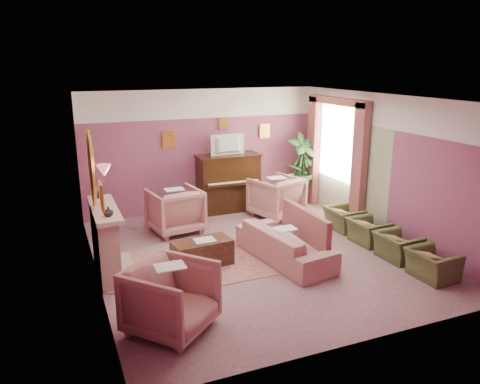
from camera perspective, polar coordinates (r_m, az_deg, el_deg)
name	(u,v)px	position (r m, az deg, el deg)	size (l,w,h in m)	color
floor	(256,255)	(8.57, 1.90, -7.66)	(5.50, 6.00, 0.01)	gray
ceiling	(257,98)	(7.89, 2.09, 11.36)	(5.50, 6.00, 0.01)	white
wall_back	(203,151)	(10.86, -4.54, 5.03)	(5.50, 0.02, 2.80)	#733F61
wall_front	(362,238)	(5.64, 14.65, -5.48)	(5.50, 0.02, 2.80)	#733F61
wall_left	(91,197)	(7.45, -17.66, -0.57)	(0.02, 6.00, 2.80)	#733F61
wall_right	(385,167)	(9.56, 17.23, 2.92)	(0.02, 6.00, 2.80)	#733F61
picture_rail_band	(202,104)	(10.70, -4.65, 10.69)	(5.50, 0.01, 0.65)	white
stripe_panel	(345,170)	(10.62, 12.62, 2.67)	(0.01, 3.00, 2.15)	#9DAA8A
fireplace_surround	(105,243)	(7.92, -16.14, -5.99)	(0.30, 1.40, 1.10)	#C3AD97
fireplace_inset	(112,251)	(7.99, -15.34, -6.91)	(0.18, 0.72, 0.68)	black
fire_ember	(115,260)	(8.06, -14.97, -8.06)	(0.06, 0.54, 0.10)	#F9310E
mantel_shelf	(104,209)	(7.74, -16.23, -2.03)	(0.40, 1.55, 0.07)	#C3AD97
hearth	(120,271)	(8.15, -14.44, -9.35)	(0.55, 1.50, 0.02)	#C3AD97
mirror_frame	(91,168)	(7.56, -17.67, 2.78)	(0.04, 0.72, 1.20)	gold
mirror_glass	(93,168)	(7.56, -17.49, 2.80)	(0.01, 0.60, 1.06)	silver
sconce_shade	(104,171)	(6.50, -16.26, 2.53)	(0.20, 0.20, 0.16)	#E06A62
piano	(228,183)	(10.89, -1.44, 1.06)	(1.40, 0.60, 1.30)	black
piano_keyshelf	(234,184)	(10.55, -0.76, 0.99)	(1.30, 0.12, 0.06)	black
piano_keys	(234,182)	(10.54, -0.76, 1.20)	(1.20, 0.08, 0.02)	silver
piano_top	(228,156)	(10.74, -1.46, 4.47)	(1.45, 0.65, 0.04)	black
television	(229,143)	(10.64, -1.37, 5.95)	(0.80, 0.12, 0.48)	black
print_back_left	(169,139)	(10.55, -8.67, 6.36)	(0.30, 0.03, 0.38)	gold
print_back_right	(265,131)	(11.32, 3.02, 7.44)	(0.26, 0.03, 0.34)	gold
print_back_mid	(224,124)	(10.89, -2.02, 8.30)	(0.22, 0.03, 0.26)	gold
print_left_wall	(102,197)	(6.22, -16.53, -0.55)	(0.03, 0.28, 0.36)	gold
window_blind	(338,140)	(10.69, 11.90, 6.21)	(0.03, 1.40, 1.80)	beige
curtain_left	(359,166)	(9.98, 14.33, 3.07)	(0.16, 0.34, 2.60)	#8B4A4B
curtain_right	(313,151)	(11.48, 8.90, 4.96)	(0.16, 0.34, 2.60)	#8B4A4B
pelmet	(337,101)	(10.54, 11.80, 10.81)	(0.16, 2.20, 0.16)	#8B4A4B
mantel_plant	(100,190)	(8.22, -16.70, 0.19)	(0.16, 0.16, 0.28)	#204720
mantel_vase	(108,212)	(7.23, -15.76, -2.31)	(0.16, 0.16, 0.16)	white
area_rug	(209,263)	(8.25, -3.78, -8.60)	(2.50, 1.80, 0.01)	#A8635E
coffee_table	(202,253)	(8.09, -4.65, -7.41)	(1.00, 0.50, 0.45)	#3D2316
table_paper	(205,240)	(8.02, -4.34, -5.84)	(0.35, 0.28, 0.01)	silver
sofa	(285,238)	(8.24, 5.48, -5.59)	(0.68, 2.04, 0.83)	tan
sofa_throw	(305,225)	(8.36, 7.95, -3.99)	(0.10, 1.55, 0.57)	#8B4A4B
floral_armchair_left	(175,208)	(9.63, -7.94, -1.94)	(0.97, 0.97, 1.01)	tan
floral_armchair_right	(276,195)	(10.50, 4.43, -0.34)	(0.97, 0.97, 1.01)	tan
floral_armchair_front	(171,295)	(6.19, -8.39, -12.28)	(0.97, 0.97, 1.01)	tan
olive_chair_a	(433,260)	(8.18, 22.44, -7.68)	(0.51, 0.73, 0.63)	#49542D
olive_chair_b	(398,242)	(8.73, 18.69, -5.85)	(0.51, 0.73, 0.63)	#49542D
olive_chair_c	(369,228)	(9.31, 15.43, -4.22)	(0.51, 0.73, 0.63)	#49542D
olive_chair_d	(344,215)	(9.93, 12.57, -2.78)	(0.51, 0.73, 0.63)	#49542D
side_table	(298,189)	(11.66, 7.08, 0.40)	(0.52, 0.52, 0.70)	white
side_plant_big	(299,168)	(11.54, 7.17, 2.90)	(0.30, 0.30, 0.34)	#204720
side_plant_small	(305,170)	(11.52, 7.93, 2.69)	(0.16, 0.16, 0.28)	#204720
palm_pot	(301,197)	(11.56, 7.46, -0.67)	(0.34, 0.34, 0.34)	#944D42
palm_plant	(302,162)	(11.35, 7.62, 3.65)	(0.76, 0.76, 1.44)	#204720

